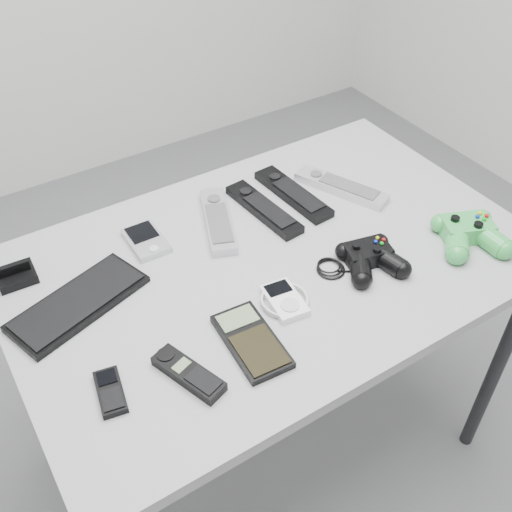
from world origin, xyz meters
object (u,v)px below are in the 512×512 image
pda_keyboard (78,302)px  remote_black_b (293,193)px  pda (146,240)px  remote_silver_b (341,186)px  remote_silver_a (218,220)px  mp3_player (285,300)px  remote_black_a (264,208)px  controller_green (470,232)px  desk (271,279)px  mobile_phone (110,391)px  cordless_handset (188,373)px  controller_black (370,256)px  calculator (251,341)px

pda_keyboard → remote_black_b: size_ratio=1.16×
pda → remote_silver_b: size_ratio=0.49×
remote_silver_a → mp3_player: remote_silver_a is taller
remote_black_a → controller_green: size_ratio=1.43×
desk → pda_keyboard: (-0.40, 0.09, 0.07)m
pda_keyboard → remote_silver_b: (0.68, 0.03, 0.00)m
desk → remote_silver_b: 0.31m
desk → remote_black_b: bearing=43.6°
remote_silver_a → mobile_phone: remote_silver_a is taller
remote_black_a → mp3_player: size_ratio=2.25×
cordless_handset → remote_black_b: bearing=17.3°
pda → remote_silver_b: remote_silver_b is taller
desk → pda: 0.29m
mobile_phone → remote_silver_a: bearing=49.2°
pda → mp3_player: bearing=-63.0°
pda_keyboard → remote_silver_b: remote_silver_b is taller
desk → controller_green: (0.40, -0.19, 0.09)m
remote_silver_b → controller_green: bearing=-92.3°
desk → cordless_handset: 0.36m
controller_black → controller_green: controller_green is taller
pda_keyboard → remote_black_b: 0.57m
mobile_phone → controller_black: controller_black is taller
remote_black_b → pda: bearing=170.8°
mp3_player → pda_keyboard: bearing=155.7°
desk → mp3_player: (-0.05, -0.13, 0.07)m
pda_keyboard → calculator: (0.24, -0.27, 0.00)m
remote_silver_b → remote_silver_a: bearing=148.0°
calculator → remote_silver_b: bearing=37.7°
pda_keyboard → pda: bearing=10.1°
pda → remote_black_a: remote_black_a is taller
remote_black_a → remote_silver_b: size_ratio=0.98×
remote_silver_a → controller_black: bearing=-33.2°
remote_black_a → controller_green: bearing=-50.4°
mp3_player → controller_black: bearing=6.4°
mobile_phone → controller_green: controller_green is taller
mp3_player → desk: bearing=74.1°
mobile_phone → calculator: calculator is taller
pda_keyboard → desk: bearing=-30.0°
desk → mobile_phone: size_ratio=11.62×
remote_black_a → mobile_phone: remote_black_a is taller
pda_keyboard → cordless_handset: 0.29m
pda → calculator: (0.04, -0.37, -0.00)m
remote_black_b → mobile_phone: remote_black_b is taller
cordless_handset → mp3_player: size_ratio=1.39×
controller_black → remote_silver_a: bearing=137.8°
controller_green → remote_silver_a: bearing=164.8°
remote_silver_a → mp3_player: 0.29m
pda → remote_black_b: bearing=-4.2°
calculator → mp3_player: size_ratio=1.69×
remote_silver_a → cordless_handset: remote_silver_a is taller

